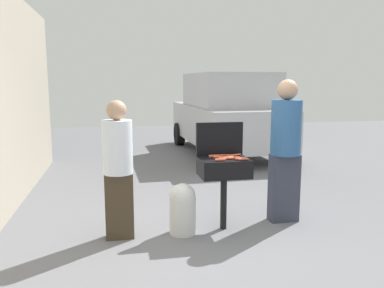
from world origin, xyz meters
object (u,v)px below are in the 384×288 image
Objects in this scene: hot_dog_5 at (243,159)px; hot_dog_8 at (232,155)px; hot_dog_3 at (228,157)px; hot_dog_9 at (228,157)px; bbq_grill at (224,170)px; hot_dog_10 at (221,159)px; hot_dog_2 at (220,160)px; propane_tank at (183,208)px; hot_dog_13 at (240,159)px; hot_dog_15 at (228,158)px; hot_dog_4 at (223,158)px; hot_dog_7 at (241,158)px; hot_dog_12 at (215,157)px; hot_dog_1 at (236,155)px; hot_dog_11 at (234,158)px; person_left at (118,165)px; hot_dog_14 at (225,155)px; parked_minivan at (227,113)px; person_right at (285,146)px; hot_dog_0 at (214,156)px; hot_dog_6 at (219,157)px.

hot_dog_5 and hot_dog_8 have the same top height.
hot_dog_9 is at bearing -119.02° from hot_dog_3.
hot_dog_10 is at bearing -126.33° from bbq_grill.
propane_tank is at bearing 168.60° from hot_dog_2.
hot_dog_15 is at bearing 157.06° from hot_dog_13.
hot_dog_4 is 1.00× the size of hot_dog_7.
hot_dog_1 is at bearing 10.22° from hot_dog_12.
hot_dog_11 is 0.09m from hot_dog_15.
person_left is (-1.27, -0.04, 0.12)m from bbq_grill.
hot_dog_9 is at bearing -7.42° from bbq_grill.
hot_dog_5 and hot_dog_14 have the same top height.
hot_dog_2 is 1.18m from person_left.
parked_minivan reaches higher than hot_dog_14.
hot_dog_5 is 1.00× the size of hot_dog_8.
person_left is (-1.31, -0.03, -0.03)m from hot_dog_9.
propane_tank is at bearing 18.57° from person_right.
hot_dog_7 is 0.26m from hot_dog_14.
hot_dog_14 is (0.12, 0.23, 0.00)m from hot_dog_10.
hot_dog_14 is at bearing 10.84° from person_left.
hot_dog_12 is at bearing 139.75° from bbq_grill.
person_left reaches higher than hot_dog_13.
hot_dog_9 is (0.14, -0.14, 0.00)m from hot_dog_0.
person_left is at bearing 177.84° from hot_dog_7.
hot_dog_2 is 0.21× the size of propane_tank.
parked_minivan is (2.77, 5.03, 0.15)m from person_left.
person_left reaches higher than hot_dog_14.
hot_dog_5 is at bearing 73.88° from parked_minivan.
hot_dog_13 is (0.26, -0.26, 0.00)m from hot_dog_0.
person_right is at bearing 13.60° from hot_dog_10.
hot_dog_5 is 1.00× the size of hot_dog_11.
hot_dog_13 is (0.22, -0.16, 0.00)m from hot_dog_6.
hot_dog_3 is 1.00× the size of hot_dog_8.
hot_dog_0 and hot_dog_11 have the same top height.
hot_dog_9 is 0.83m from person_right.
hot_dog_13 reaches higher than propane_tank.
hot_dog_1 is 1.00× the size of hot_dog_8.
hot_dog_11 is at bearing 1.64° from propane_tank.
person_right is at bearing 7.49° from propane_tank.
hot_dog_5 reaches higher than bbq_grill.
propane_tank is 0.14× the size of parked_minivan.
person_left is (-1.46, -0.17, -0.03)m from hot_dog_1.
parked_minivan is at bearing -86.52° from person_right.
hot_dog_4 is (0.07, -0.18, 0.00)m from hot_dog_0.
hot_dog_8 and hot_dog_10 have the same top height.
hot_dog_9 reaches higher than bbq_grill.
person_right reaches higher than hot_dog_1.
hot_dog_7 is 1.00× the size of hot_dog_8.
hot_dog_8 is at bearing 98.43° from hot_dog_13.
hot_dog_6 is at bearing -159.87° from hot_dog_8.
hot_dog_15 is (-0.01, -0.06, 0.00)m from hot_dog_9.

